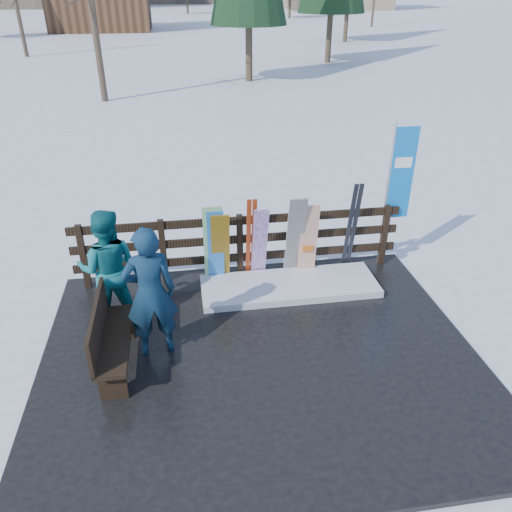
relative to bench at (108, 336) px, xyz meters
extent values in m
plane|color=white|center=(2.00, -0.07, -0.60)|extent=(700.00, 700.00, 0.00)
cube|color=black|center=(2.00, -0.07, -0.56)|extent=(6.00, 5.00, 0.08)
cube|color=black|center=(-0.60, 2.13, 0.06)|extent=(0.10, 0.10, 1.15)
cube|color=black|center=(0.70, 2.13, 0.06)|extent=(0.10, 0.10, 1.15)
cube|color=black|center=(2.00, 2.13, 0.06)|extent=(0.10, 0.10, 1.15)
cube|color=black|center=(3.30, 2.13, 0.06)|extent=(0.10, 0.10, 1.15)
cube|color=black|center=(4.60, 2.13, 0.06)|extent=(0.10, 0.10, 1.15)
cube|color=black|center=(2.00, 2.13, -0.17)|extent=(5.60, 0.05, 0.14)
cube|color=black|center=(2.00, 2.13, 0.18)|extent=(5.60, 0.05, 0.14)
cube|color=black|center=(2.00, 2.13, 0.53)|extent=(5.60, 0.05, 0.14)
cube|color=white|center=(2.75, 1.53, -0.46)|extent=(2.95, 1.00, 0.12)
cube|color=black|center=(0.07, 0.00, -0.07)|extent=(0.40, 1.50, 0.06)
cube|color=black|center=(0.07, -0.60, -0.29)|extent=(0.34, 0.06, 0.45)
cube|color=black|center=(0.07, 0.60, -0.29)|extent=(0.34, 0.06, 0.45)
cube|color=black|center=(-0.11, 0.00, 0.20)|extent=(0.05, 1.50, 0.50)
cube|color=#2D7CD4|center=(1.57, 1.91, 0.18)|extent=(0.27, 0.24, 1.39)
cube|color=white|center=(1.53, 1.91, 0.22)|extent=(0.32, 0.24, 1.47)
cube|color=#FBAC11|center=(1.64, 1.91, 0.15)|extent=(0.30, 0.31, 1.33)
cube|color=white|center=(2.31, 1.91, 0.19)|extent=(0.25, 0.41, 1.41)
cube|color=black|center=(2.91, 1.91, 0.25)|extent=(0.30, 0.35, 1.54)
cube|color=white|center=(3.14, 1.91, 0.17)|extent=(0.31, 0.17, 1.37)
cube|color=#9F3413|center=(2.12, 1.98, 0.26)|extent=(0.08, 0.32, 1.54)
cube|color=#9F3413|center=(2.21, 1.98, 0.26)|extent=(0.07, 0.32, 1.54)
cube|color=black|center=(3.87, 1.98, 0.34)|extent=(0.08, 0.33, 1.70)
cube|color=black|center=(3.96, 1.98, 0.34)|extent=(0.08, 0.33, 1.70)
cylinder|color=silver|center=(4.56, 2.18, 0.78)|extent=(0.04, 0.04, 2.60)
cube|color=blue|center=(4.78, 2.18, 1.18)|extent=(0.42, 0.02, 1.60)
imported|color=navy|center=(0.57, 0.26, 0.44)|extent=(0.76, 0.56, 1.91)
imported|color=#136469|center=(-0.06, 1.09, 0.39)|extent=(0.92, 0.74, 1.82)
camera|label=1|loc=(1.10, -5.40, 4.04)|focal=35.00mm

